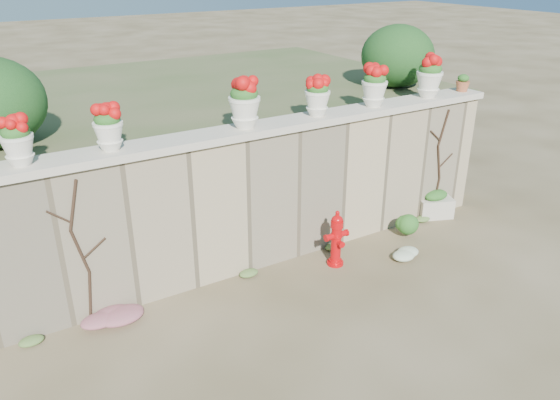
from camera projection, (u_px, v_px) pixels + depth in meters
ground at (340, 320)px, 6.87m from camera, size 80.00×80.00×0.00m
stone_wall at (268, 198)px, 7.86m from camera, size 8.00×0.40×2.00m
wall_cap at (267, 127)px, 7.44m from camera, size 8.10×0.52×0.10m
raised_fill at (184, 140)px, 10.36m from camera, size 9.00×6.00×2.00m
back_shrub_right at (397, 56)px, 9.78m from camera, size 1.30×1.30×1.10m
vine_left at (81, 252)px, 6.43m from camera, size 0.60×0.04×1.91m
vine_right at (439, 163)px, 9.22m from camera, size 0.60×0.04×1.91m
fire_hydrant at (336, 238)px, 7.93m from camera, size 0.37×0.26×0.87m
planter_box at (435, 205)px, 9.51m from camera, size 0.68×0.54×0.49m
green_shrub at (411, 222)px, 8.83m from camera, size 0.52×0.47×0.50m
magenta_clump at (109, 316)px, 6.75m from camera, size 0.83×0.55×0.22m
white_flowers at (407, 254)px, 8.22m from camera, size 0.45×0.36×0.16m
urn_pot_0 at (17, 141)px, 5.84m from camera, size 0.35×0.35×0.54m
urn_pot_1 at (108, 128)px, 6.30m from camera, size 0.35×0.35×0.54m
urn_pot_2 at (244, 103)px, 7.12m from camera, size 0.42×0.42×0.66m
urn_pot_3 at (317, 96)px, 7.69m from camera, size 0.36×0.36×0.57m
urn_pot_4 at (374, 86)px, 8.17m from camera, size 0.39×0.39×0.61m
urn_pot_5 at (430, 77)px, 8.70m from camera, size 0.42×0.42×0.65m
terracotta_pot at (463, 84)px, 9.16m from camera, size 0.23×0.23×0.28m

